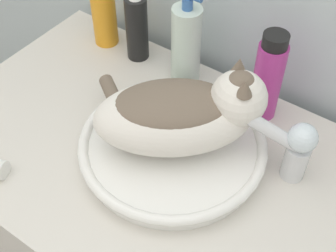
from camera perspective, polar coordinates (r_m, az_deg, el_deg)
name	(u,v)px	position (r m, az deg, el deg)	size (l,w,h in m)	color
sink_basin	(173,146)	(0.88, 0.56, -2.49)	(0.35, 0.35, 0.04)	white
cat	(182,112)	(0.82, 1.69, 1.73)	(0.36, 0.29, 0.16)	silver
faucet	(295,147)	(0.84, 15.19, -2.51)	(0.12, 0.08, 0.14)	silver
spray_bottle_trigger	(104,11)	(1.12, -7.84, 13.66)	(0.06, 0.06, 0.18)	orange
soap_pump_bottle	(186,44)	(1.00, 2.22, 9.94)	(0.06, 0.06, 0.21)	silver
hairspray_can_black	(137,27)	(1.07, -3.83, 11.96)	(0.05, 0.05, 0.18)	black
shampoo_bottle_tall	(268,78)	(0.93, 12.07, 5.79)	(0.06, 0.06, 0.20)	#B2338C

